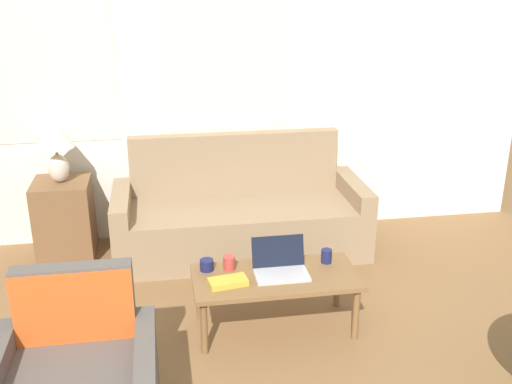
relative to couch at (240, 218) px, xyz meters
name	(u,v)px	position (x,y,z in m)	size (l,w,h in m)	color
wall_back	(147,89)	(-0.70, 0.41, 1.03)	(6.69, 0.06, 2.60)	white
couch	(240,218)	(0.00, 0.00, 0.00)	(2.06, 0.80, 0.94)	#937A5B
side_table	(65,219)	(-1.43, 0.09, 0.05)	(0.44, 0.44, 0.65)	brown
table_lamp	(55,142)	(-1.43, 0.09, 0.70)	(0.29, 0.29, 0.51)	beige
coffee_table	(275,281)	(0.06, -1.24, 0.07)	(1.07, 0.51, 0.39)	brown
laptop	(280,266)	(0.10, -1.22, 0.16)	(0.34, 0.26, 0.22)	#B7B7BC
cup_navy	(229,263)	(-0.22, -1.11, 0.16)	(0.08, 0.08, 0.09)	#B23D38
cup_yellow	(207,265)	(-0.37, -1.10, 0.15)	(0.09, 0.09, 0.07)	#191E4C
cup_white	(326,256)	(0.43, -1.12, 0.16)	(0.07, 0.07, 0.09)	#191E4C
book_red	(228,282)	(-0.26, -1.31, 0.13)	(0.26, 0.17, 0.04)	gold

